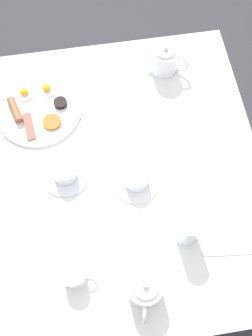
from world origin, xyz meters
name	(u,v)px	position (x,y,z in m)	size (l,w,h in m)	color
ground_plane	(126,227)	(0.00, 0.00, 0.00)	(8.00, 8.00, 0.00)	#333338
table	(126,179)	(0.00, 0.00, 0.65)	(0.90, 1.06, 0.72)	white
breakfast_plate	(38,108)	(-0.27, 0.28, 0.73)	(0.30, 0.30, 0.04)	white
teapot_near	(145,289)	(-0.01, -0.38, 0.77)	(0.10, 0.19, 0.12)	white
teapot_far	(165,60)	(0.20, 0.38, 0.77)	(0.17, 0.10, 0.12)	white
teacup_with_saucer_left	(136,179)	(0.03, -0.05, 0.74)	(0.15, 0.15, 0.06)	white
teacup_with_saucer_right	(65,173)	(-0.20, 0.01, 0.74)	(0.15, 0.15, 0.06)	white
water_glass_tall	(189,230)	(0.15, -0.24, 0.78)	(0.07, 0.07, 0.13)	white
creamer_jug	(75,276)	(-0.20, -0.31, 0.75)	(0.09, 0.07, 0.07)	white
fork_by_plate	(229,253)	(0.26, -0.31, 0.72)	(0.16, 0.03, 0.00)	silver
knife_by_plate	(215,178)	(0.28, -0.07, 0.72)	(0.10, 0.21, 0.00)	silver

